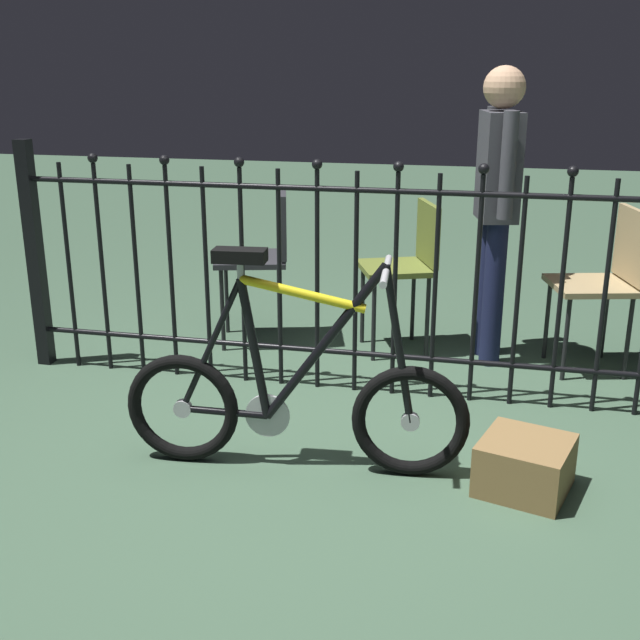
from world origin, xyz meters
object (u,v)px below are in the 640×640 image
Objects in this scene: chair_tan at (608,273)px; bicycle at (294,399)px; chair_olive at (408,259)px; display_crate at (525,465)px; chair_charcoal at (264,249)px; person_visitor at (497,193)px.

bicycle is at bearing -132.87° from chair_tan.
chair_olive reaches higher than display_crate.
chair_charcoal is at bearing 135.47° from display_crate.
chair_charcoal is 1.32m from person_visitor.
bicycle is 0.92m from display_crate.
chair_charcoal is 2.07m from display_crate.
display_crate is (0.18, -1.41, -0.81)m from person_visitor.
person_visitor is at bearing 97.12° from display_crate.
chair_charcoal is at bearing -177.58° from chair_olive.
bicycle is 1.57× the size of chair_charcoal.
chair_tan is at bearing 47.13° from bicycle.
chair_charcoal reaches higher than display_crate.
chair_olive is (0.82, 0.03, -0.02)m from chair_charcoal.
chair_charcoal is 0.57× the size of person_visitor.
chair_charcoal is 0.82m from chair_olive.
chair_tan reaches higher than chair_olive.
chair_tan is 0.70m from person_visitor.
chair_olive is (-1.04, 0.07, 0.00)m from chair_tan.
person_visitor is at bearing -0.68° from chair_charcoal.
chair_tan is (1.31, 1.41, 0.23)m from bicycle.
bicycle reaches higher than chair_olive.
person_visitor reaches higher than chair_charcoal.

